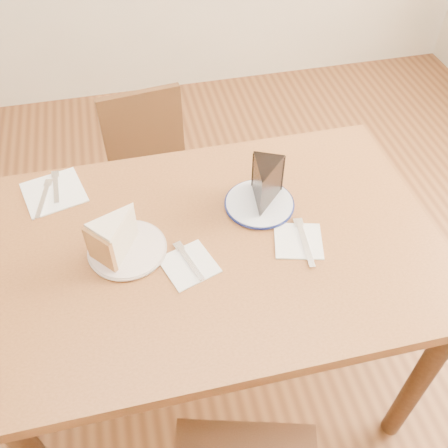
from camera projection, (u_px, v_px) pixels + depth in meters
ground at (218, 371)px, 1.89m from camera, size 4.00×4.00×0.00m
table at (216, 265)px, 1.41m from camera, size 1.20×0.80×0.75m
chair_far at (155, 180)px, 1.99m from camera, size 0.42×0.42×0.75m
plate_cream at (127, 249)px, 1.31m from camera, size 0.20×0.20×0.01m
plate_navy at (259, 204)px, 1.42m from camera, size 0.19×0.19×0.01m
carrot_cake at (119, 234)px, 1.27m from camera, size 0.15×0.15×0.10m
chocolate_cake at (264, 187)px, 1.38m from camera, size 0.13×0.15×0.12m
napkin_cream at (189, 265)px, 1.28m from camera, size 0.16×0.16×0.00m
napkin_navy at (298, 241)px, 1.34m from camera, size 0.15×0.15×0.00m
napkin_spare at (54, 192)px, 1.46m from camera, size 0.20×0.20×0.00m
fork_cream at (189, 261)px, 1.28m from camera, size 0.06×0.14×0.00m
knife_navy at (305, 242)px, 1.33m from camera, size 0.03×0.17×0.00m
fork_spare at (56, 187)px, 1.47m from camera, size 0.02×0.14×0.00m
knife_spare at (43, 199)px, 1.44m from camera, size 0.05×0.16×0.00m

